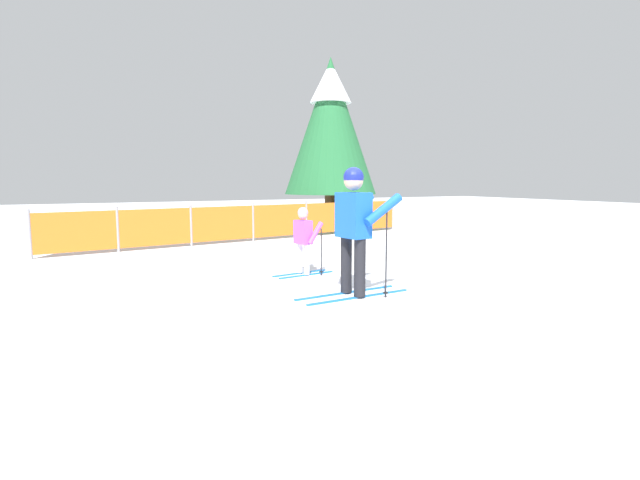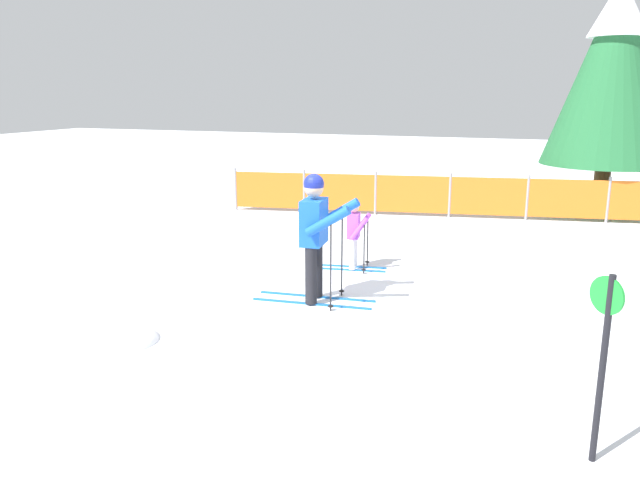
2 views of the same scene
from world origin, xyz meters
TOP-DOWN VIEW (x-y plane):
  - ground_plane at (0.00, 0.00)m, footprint 60.00×60.00m
  - skier_adult at (-0.06, -0.18)m, footprint 1.61×0.75m
  - skier_child at (-0.04, 1.44)m, footprint 1.04×0.52m
  - safety_fence at (0.71, 6.04)m, footprint 9.60×1.69m
  - conifer_far at (3.82, 7.79)m, footprint 2.77×2.77m
  - snow_mound at (-1.69, -2.17)m, footprint 0.97×0.83m

SIDE VIEW (x-z plane):
  - ground_plane at x=0.00m, z-range 0.00..0.00m
  - snow_mound at x=-1.69m, z-range -0.19..0.19m
  - safety_fence at x=0.71m, z-range 0.00..0.96m
  - skier_child at x=-0.04m, z-range 0.09..1.17m
  - skier_adult at x=-0.06m, z-range 0.17..1.85m
  - conifer_far at x=3.82m, z-range 0.61..5.75m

